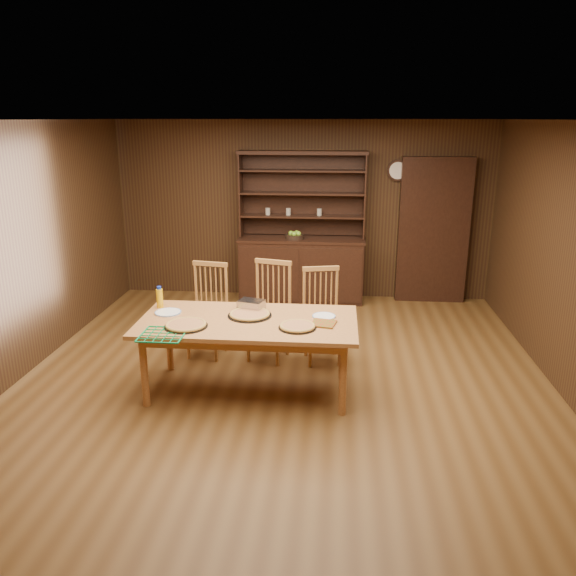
# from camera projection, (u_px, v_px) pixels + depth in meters

# --- Properties ---
(floor) EXTENTS (6.00, 6.00, 0.00)m
(floor) POSITION_uv_depth(u_px,v_px,m) (284.00, 381.00, 5.82)
(floor) COLOR brown
(floor) RESTS_ON ground
(room_shell) EXTENTS (6.00, 6.00, 6.00)m
(room_shell) POSITION_uv_depth(u_px,v_px,m) (283.00, 231.00, 5.36)
(room_shell) COLOR silver
(room_shell) RESTS_ON floor
(china_hutch) EXTENTS (1.84, 0.52, 2.17)m
(china_hutch) POSITION_uv_depth(u_px,v_px,m) (301.00, 261.00, 8.27)
(china_hutch) COLOR black
(china_hutch) RESTS_ON floor
(doorway) EXTENTS (1.00, 0.18, 2.10)m
(doorway) POSITION_uv_depth(u_px,v_px,m) (433.00, 231.00, 8.11)
(doorway) COLOR black
(doorway) RESTS_ON floor
(wall_clock) EXTENTS (0.30, 0.05, 0.30)m
(wall_clock) POSITION_uv_depth(u_px,v_px,m) (398.00, 170.00, 7.97)
(wall_clock) COLOR black
(wall_clock) RESTS_ON room_shell
(dining_table) EXTENTS (2.10, 1.05, 0.75)m
(dining_table) POSITION_uv_depth(u_px,v_px,m) (248.00, 327.00, 5.43)
(dining_table) COLOR #C48444
(dining_table) RESTS_ON floor
(chair_left) EXTENTS (0.50, 0.48, 1.06)m
(chair_left) POSITION_uv_depth(u_px,v_px,m) (208.00, 306.00, 6.38)
(chair_left) COLOR #C28642
(chair_left) RESTS_ON floor
(chair_center) EXTENTS (0.55, 0.53, 1.11)m
(chair_center) POSITION_uv_depth(u_px,v_px,m) (270.00, 307.00, 6.29)
(chair_center) COLOR #C28642
(chair_center) RESTS_ON floor
(chair_right) EXTENTS (0.51, 0.49, 1.05)m
(chair_right) POSITION_uv_depth(u_px,v_px,m) (322.00, 311.00, 6.23)
(chair_right) COLOR #C28642
(chair_right) RESTS_ON floor
(pizza_left) EXTENTS (0.41, 0.41, 0.04)m
(pizza_left) POSITION_uv_depth(u_px,v_px,m) (186.00, 325.00, 5.23)
(pizza_left) COLOR black
(pizza_left) RESTS_ON dining_table
(pizza_right) EXTENTS (0.35, 0.35, 0.04)m
(pizza_right) POSITION_uv_depth(u_px,v_px,m) (297.00, 326.00, 5.19)
(pizza_right) COLOR black
(pizza_right) RESTS_ON dining_table
(pizza_center) EXTENTS (0.43, 0.43, 0.04)m
(pizza_center) POSITION_uv_depth(u_px,v_px,m) (250.00, 314.00, 5.51)
(pizza_center) COLOR black
(pizza_center) RESTS_ON dining_table
(cooling_rack) EXTENTS (0.48, 0.48, 0.02)m
(cooling_rack) POSITION_uv_depth(u_px,v_px,m) (163.00, 334.00, 5.03)
(cooling_rack) COLOR #0B934C
(cooling_rack) RESTS_ON dining_table
(plate_left) EXTENTS (0.26, 0.26, 0.02)m
(plate_left) POSITION_uv_depth(u_px,v_px,m) (168.00, 312.00, 5.59)
(plate_left) COLOR white
(plate_left) RESTS_ON dining_table
(plate_right) EXTENTS (0.23, 0.23, 0.02)m
(plate_right) POSITION_uv_depth(u_px,v_px,m) (324.00, 316.00, 5.48)
(plate_right) COLOR white
(plate_right) RESTS_ON dining_table
(foil_dish) EXTENTS (0.29, 0.24, 0.10)m
(foil_dish) POSITION_uv_depth(u_px,v_px,m) (251.00, 305.00, 5.68)
(foil_dish) COLOR silver
(foil_dish) RESTS_ON dining_table
(juice_bottle) EXTENTS (0.07, 0.07, 0.22)m
(juice_bottle) POSITION_uv_depth(u_px,v_px,m) (160.00, 298.00, 5.74)
(juice_bottle) COLOR yellow
(juice_bottle) RESTS_ON dining_table
(pot_holder_a) EXTENTS (0.20, 0.20, 0.01)m
(pot_holder_a) POSITION_uv_depth(u_px,v_px,m) (324.00, 322.00, 5.34)
(pot_holder_a) COLOR red
(pot_holder_a) RESTS_ON dining_table
(pot_holder_b) EXTENTS (0.26, 0.26, 0.02)m
(pot_holder_b) POSITION_uv_depth(u_px,v_px,m) (324.00, 323.00, 5.29)
(pot_holder_b) COLOR red
(pot_holder_b) RESTS_ON dining_table
(fruit_bowl) EXTENTS (0.27, 0.27, 0.12)m
(fruit_bowl) POSITION_uv_depth(u_px,v_px,m) (295.00, 236.00, 8.10)
(fruit_bowl) COLOR black
(fruit_bowl) RESTS_ON china_hutch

